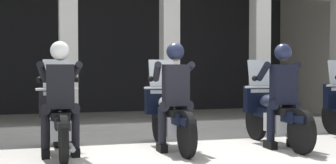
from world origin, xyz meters
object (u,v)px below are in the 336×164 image
Objects in this scene: motorcycle_center at (170,115)px; motorcycle_right at (273,113)px; police_officer_center at (175,87)px; police_officer_right at (282,86)px; motorcycle_left at (59,118)px; police_officer_left at (60,89)px.

motorcycle_center is 1.00× the size of motorcycle_right.
police_officer_right is at bearing -12.11° from police_officer_center.
motorcycle_left is at bearing 174.37° from motorcycle_center.
motorcycle_left is 1.29× the size of police_officer_left.
motorcycle_left is 3.34m from police_officer_right.
police_officer_right is at bearing -100.62° from motorcycle_right.
motorcycle_center is 1.29× the size of police_officer_center.
motorcycle_center and motorcycle_right have the same top height.
motorcycle_right is at bearing -4.50° from police_officer_left.
police_officer_center reaches higher than motorcycle_center.
police_officer_left is at bearing 174.37° from police_officer_center.
police_officer_left is 0.78× the size of motorcycle_right.
police_officer_left and police_officer_center have the same top height.
motorcycle_center is at bearing -6.20° from motorcycle_left.
motorcycle_center is at bearing 162.73° from motorcycle_right.
police_officer_right is (-0.00, -0.28, 0.44)m from motorcycle_right.
motorcycle_left is 1.72m from police_officer_center.
motorcycle_right is at bearing 79.38° from police_officer_right.
police_officer_center is 1.65m from police_officer_right.
motorcycle_center is at bearing 3.62° from police_officer_left.
police_officer_right is (1.64, -0.20, 0.00)m from police_officer_center.
motorcycle_center is at bearing 84.54° from police_officer_center.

